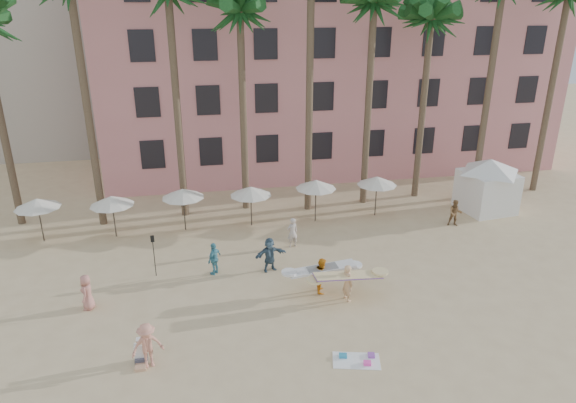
# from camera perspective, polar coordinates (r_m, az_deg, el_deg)

# --- Properties ---
(ground) EXTENTS (120.00, 120.00, 0.00)m
(ground) POSITION_cam_1_polar(r_m,az_deg,el_deg) (21.18, 3.05, -16.12)
(ground) COLOR #D1B789
(ground) RESTS_ON ground
(pink_hotel) EXTENTS (35.00, 14.00, 16.00)m
(pink_hotel) POSITION_cam_1_polar(r_m,az_deg,el_deg) (44.00, 4.17, 14.99)
(pink_hotel) COLOR pink
(pink_hotel) RESTS_ON ground
(umbrella_row) EXTENTS (22.50, 2.70, 2.73)m
(umbrella_row) POSITION_cam_1_polar(r_m,az_deg,el_deg) (30.67, -7.88, 1.06)
(umbrella_row) COLOR #332B23
(umbrella_row) RESTS_ON ground
(cabana) EXTENTS (5.01, 5.01, 3.50)m
(cabana) POSITION_cam_1_polar(r_m,az_deg,el_deg) (35.57, 21.35, 2.19)
(cabana) COLOR white
(cabana) RESTS_ON ground
(beach_towel) EXTENTS (1.99, 1.41, 0.14)m
(beach_towel) POSITION_cam_1_polar(r_m,az_deg,el_deg) (20.79, 7.74, -17.02)
(beach_towel) COLOR white
(beach_towel) RESTS_ON ground
(carrier_yellow) EXTENTS (3.18, 0.92, 1.80)m
(carrier_yellow) POSITION_cam_1_polar(r_m,az_deg,el_deg) (23.78, 6.66, -8.71)
(carrier_yellow) COLOR tan
(carrier_yellow) RESTS_ON ground
(carrier_white) EXTENTS (3.20, 0.95, 1.72)m
(carrier_white) POSITION_cam_1_polar(r_m,az_deg,el_deg) (24.39, 3.82, -8.01)
(carrier_white) COLOR orange
(carrier_white) RESTS_ON ground
(beachgoers) EXTENTS (21.29, 10.81, 1.85)m
(beachgoers) POSITION_cam_1_polar(r_m,az_deg,el_deg) (24.98, -3.89, -7.38)
(beachgoers) COLOR #B8ABA3
(beachgoers) RESTS_ON ground
(paddle) EXTENTS (0.18, 0.04, 2.23)m
(paddle) POSITION_cam_1_polar(r_m,az_deg,el_deg) (26.25, -14.71, -5.29)
(paddle) COLOR black
(paddle) RESTS_ON ground
(seated_man) EXTENTS (0.45, 0.79, 1.02)m
(seated_man) POSITION_cam_1_polar(r_m,az_deg,el_deg) (21.09, -16.06, -16.04)
(seated_man) COLOR #3F3F4C
(seated_man) RESTS_ON ground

